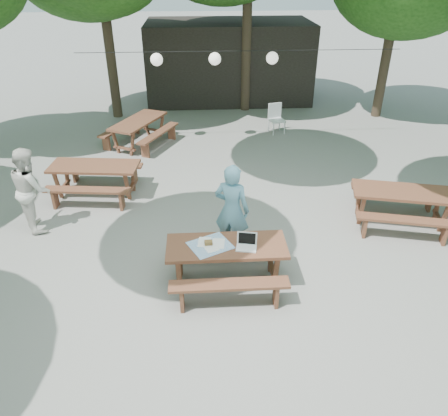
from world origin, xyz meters
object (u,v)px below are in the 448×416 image
object	(u,v)px
picnic_table_nw	(96,179)
second_person	(31,189)
main_picnic_table	(227,262)
plastic_chair	(276,125)
woman	(232,210)

from	to	relation	value
picnic_table_nw	second_person	world-z (taller)	second_person
main_picnic_table	second_person	bearing A→B (deg)	152.15
plastic_chair	picnic_table_nw	bearing A→B (deg)	-156.91
picnic_table_nw	plastic_chair	world-z (taller)	plastic_chair
main_picnic_table	second_person	world-z (taller)	second_person
main_picnic_table	picnic_table_nw	size ratio (longest dim) A/B	0.96
woman	second_person	bearing A→B (deg)	6.76
main_picnic_table	plastic_chair	distance (m)	7.42
second_person	plastic_chair	world-z (taller)	second_person
main_picnic_table	plastic_chair	xyz separation A→B (m)	(2.05, 7.13, -0.13)
woman	second_person	world-z (taller)	woman
woman	picnic_table_nw	bearing A→B (deg)	-16.84
picnic_table_nw	plastic_chair	size ratio (longest dim) A/B	2.31
plastic_chair	woman	bearing A→B (deg)	-121.77
woman	plastic_chair	world-z (taller)	woman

